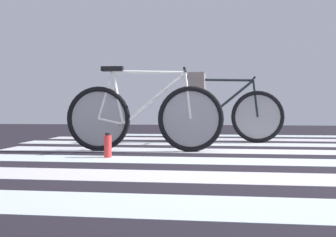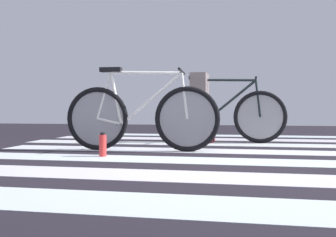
{
  "view_description": "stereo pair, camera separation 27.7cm",
  "coord_description": "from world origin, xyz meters",
  "px_view_note": "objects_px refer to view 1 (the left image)",
  "views": [
    {
      "loc": [
        -0.16,
        -3.33,
        0.49
      ],
      "look_at": [
        -0.66,
        1.1,
        0.37
      ],
      "focal_mm": 38.29,
      "sensor_mm": 36.0,
      "label": 1
    },
    {
      "loc": [
        0.11,
        -3.33,
        0.49
      ],
      "look_at": [
        -0.66,
        1.1,
        0.37
      ],
      "focal_mm": 38.29,
      "sensor_mm": 36.0,
      "label": 2
    }
  ],
  "objects_px": {
    "bicycle_1_of_2": "(144,116)",
    "water_bottle": "(108,146)",
    "cyclist_2_of_2": "(198,98)",
    "bicycle_2_of_2": "(220,115)"
  },
  "relations": [
    {
      "from": "water_bottle",
      "to": "bicycle_1_of_2",
      "type": "bearing_deg",
      "value": 64.52
    },
    {
      "from": "water_bottle",
      "to": "cyclist_2_of_2",
      "type": "bearing_deg",
      "value": 65.05
    },
    {
      "from": "cyclist_2_of_2",
      "to": "bicycle_2_of_2",
      "type": "bearing_deg",
      "value": 0.0
    },
    {
      "from": "cyclist_2_of_2",
      "to": "bicycle_1_of_2",
      "type": "bearing_deg",
      "value": -111.37
    },
    {
      "from": "cyclist_2_of_2",
      "to": "water_bottle",
      "type": "xyz_separation_m",
      "value": [
        -0.8,
        -1.73,
        -0.51
      ]
    },
    {
      "from": "bicycle_1_of_2",
      "to": "water_bottle",
      "type": "relative_size",
      "value": 7.25
    },
    {
      "from": "bicycle_1_of_2",
      "to": "water_bottle",
      "type": "distance_m",
      "value": 0.64
    },
    {
      "from": "bicycle_1_of_2",
      "to": "bicycle_2_of_2",
      "type": "distance_m",
      "value": 1.46
    },
    {
      "from": "bicycle_2_of_2",
      "to": "cyclist_2_of_2",
      "type": "xyz_separation_m",
      "value": [
        -0.31,
        0.02,
        0.24
      ]
    },
    {
      "from": "bicycle_2_of_2",
      "to": "cyclist_2_of_2",
      "type": "bearing_deg",
      "value": -180.0
    }
  ]
}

